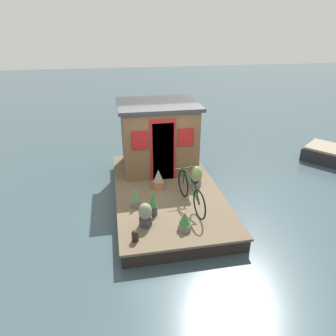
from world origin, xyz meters
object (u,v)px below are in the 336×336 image
Objects in this scene: houseboat_cabin at (158,136)px; potted_plant_basil at (135,198)px; bicycle at (191,192)px; potted_plant_geranium at (196,176)px; potted_plant_mint at (153,204)px; potted_plant_lavender at (185,221)px; potted_plant_sage at (158,180)px; mooring_bollard at (135,236)px; potted_plant_succulent at (145,215)px.

houseboat_cabin is 2.55m from potted_plant_basil.
bicycle is 2.93× the size of potted_plant_geranium.
potted_plant_geranium is 0.94× the size of potted_plant_mint.
potted_plant_sage is at bearing 8.12° from potted_plant_lavender.
bicycle is at bearing -52.99° from mooring_bollard.
bicycle is 4.14× the size of potted_plant_lavender.
potted_plant_mint is at bearing 165.49° from potted_plant_sage.
potted_plant_geranium is 1.21× the size of potted_plant_basil.
potted_plant_mint is 0.92m from potted_plant_lavender.
bicycle is 7.04× the size of mooring_bollard.
potted_plant_sage is 0.93× the size of potted_plant_geranium.
potted_plant_basil is at bearing 139.71° from potted_plant_sage.
potted_plant_succulent is 0.89m from potted_plant_lavender.
houseboat_cabin reaches higher than potted_plant_succulent.
houseboat_cabin is at bearing -11.68° from potted_plant_mint.
potted_plant_succulent is at bearing 116.30° from bicycle.
houseboat_cabin is 9.27× the size of mooring_bollard.
potted_plant_sage is 1.96m from potted_plant_lavender.
potted_plant_lavender is (-1.94, -0.28, -0.06)m from potted_plant_sage.
potted_plant_lavender is (-1.88, 0.78, -0.09)m from potted_plant_geranium.
potted_plant_geranium is (-1.48, -0.83, -0.73)m from houseboat_cabin.
potted_plant_lavender is at bearing -138.84° from potted_plant_basil.
potted_plant_succulent is at bearing 134.13° from potted_plant_geranium.
potted_plant_geranium is at bearing -93.52° from potted_plant_sage.
potted_plant_mint is at bearing 130.91° from potted_plant_geranium.
potted_plant_geranium is at bearing -45.87° from potted_plant_succulent.
potted_plant_sage is at bearing -14.51° from potted_plant_mint.
potted_plant_sage is 2.23× the size of mooring_bollard.
mooring_bollard is at bearing 127.01° from bicycle.
potted_plant_basil is at bearing 157.51° from houseboat_cabin.
potted_plant_basil is 1.49m from potted_plant_lavender.
potted_plant_succulent is at bearing 165.66° from houseboat_cabin.
potted_plant_geranium is at bearing -49.09° from potted_plant_mint.
bicycle is at bearing -21.78° from potted_plant_lavender.
houseboat_cabin is at bearing -16.56° from mooring_bollard.
bicycle reaches higher than potted_plant_lavender.
mooring_bollard is at bearing 158.80° from potted_plant_sage.
potted_plant_mint is 1.28× the size of potted_plant_basil.
bicycle reaches higher than potted_plant_basil.
potted_plant_geranium is 1.91m from potted_plant_basil.
bicycle is 1.22m from potted_plant_sage.
bicycle reaches higher than potted_plant_succulent.
potted_plant_mint is at bearing -139.32° from potted_plant_basil.
potted_plant_mint is at bearing 168.32° from houseboat_cabin.
potted_plant_mint is 0.58m from potted_plant_basil.
potted_plant_basil is (-0.76, 1.75, -0.06)m from potted_plant_geranium.
mooring_bollard is at bearing 100.09° from potted_plant_lavender.
houseboat_cabin is 3.22m from potted_plant_succulent.
mooring_bollard is (-3.55, 1.06, -0.90)m from houseboat_cabin.
potted_plant_basil is (0.21, 1.34, -0.15)m from bicycle.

